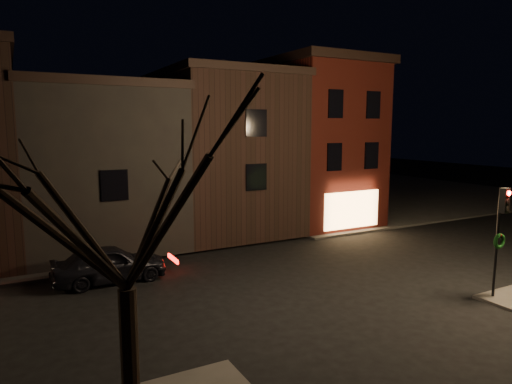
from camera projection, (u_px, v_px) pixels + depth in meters
ground at (287, 280)px, 18.95m from camera, size 120.00×120.00×0.00m
sidewalk_far_right at (349, 190)px, 45.77m from camera, size 30.00×30.00×0.12m
corner_building at (314, 141)px, 30.21m from camera, size 6.50×8.50×10.50m
row_building_a at (217, 151)px, 28.13m from camera, size 7.30×10.30×9.40m
row_building_b at (95, 164)px, 24.80m from camera, size 7.80×10.30×8.40m
traffic_signal at (501, 225)px, 16.38m from camera, size 0.58×0.38×4.05m
bare_tree_left at (122, 175)px, 8.33m from camera, size 5.60×5.60×7.50m
parked_car_a at (109, 264)px, 18.67m from camera, size 4.53×1.84×1.54m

